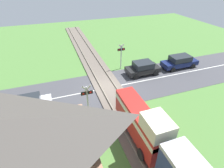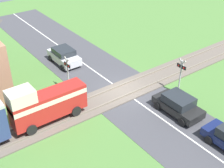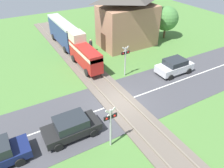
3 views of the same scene
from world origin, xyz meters
TOP-DOWN VIEW (x-y plane):
  - ground_plane at (0.00, 0.00)m, footprint 60.00×60.00m
  - road_surface at (0.00, 0.00)m, footprint 48.00×6.40m
  - track_bed at (0.00, 0.00)m, footprint 2.80×48.00m
  - train at (0.00, 10.64)m, footprint 1.58×13.03m
  - car_near_crossing at (-4.67, -1.44)m, footprint 3.84×1.94m
  - car_far_side at (7.36, 1.44)m, footprint 3.75×1.92m
  - crossing_signal_west_approach at (-2.82, -3.54)m, footprint 0.90×0.18m
  - crossing_signal_east_approach at (2.82, 3.54)m, footprint 0.90×0.18m
  - station_building at (7.16, 9.90)m, footprint 7.27×4.68m
  - pedestrian_by_station at (2.31, 10.33)m, footprint 0.39×0.39m
  - tree_by_station at (13.02, 9.41)m, footprint 3.17×3.17m

SIDE VIEW (x-z plane):
  - ground_plane at x=0.00m, z-range 0.00..0.00m
  - road_surface at x=0.00m, z-range 0.00..0.02m
  - track_bed at x=0.00m, z-range -0.05..0.19m
  - pedestrian_by_station at x=2.31m, z-range -0.07..1.50m
  - car_near_crossing at x=-4.67m, z-range 0.03..1.53m
  - car_far_side at x=7.36m, z-range 0.03..1.57m
  - train at x=0.00m, z-range 0.28..3.46m
  - crossing_signal_west_approach at x=-2.82m, z-range 0.44..3.55m
  - crossing_signal_east_approach at x=2.82m, z-range 0.44..3.55m
  - tree_by_station at x=13.02m, z-range 0.53..4.78m
  - station_building at x=7.16m, z-range -0.09..6.86m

